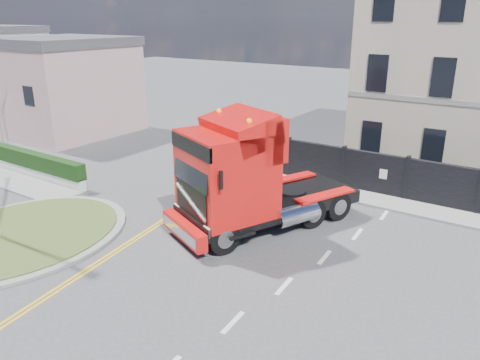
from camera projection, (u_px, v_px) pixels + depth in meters
The scene contains 9 objects.
ground at pixel (216, 255), 16.46m from camera, with size 120.00×120.00×0.00m, color #424244.
traffic_island at pixel (21, 236), 17.76m from camera, with size 6.80×6.80×0.17m.
hedge_wall at pixel (32, 163), 24.22m from camera, with size 8.00×0.55×1.35m.
pavement_side at pixel (14, 182), 23.59m from camera, with size 8.50×1.80×0.10m, color gray.
seaside_bldg_pink at pixel (64, 90), 33.02m from camera, with size 8.00×8.00×6.00m, color #C69B9D.
seaside_bldg_cream at pixel (25, 85), 38.95m from camera, with size 9.00×8.00×5.00m, color beige.
hoarding_fence at pixel (467, 191), 19.72m from camera, with size 18.80×0.25×2.00m.
pavement_far at pixel (446, 215), 19.62m from camera, with size 20.00×1.60×0.12m, color gray.
truck at pixel (243, 181), 17.76m from camera, with size 5.66×8.13×4.58m.
Camera 1 is at (8.86, -11.67, 7.99)m, focal length 35.00 mm.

